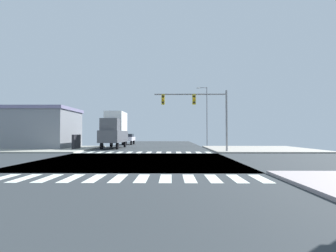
{
  "coord_description": "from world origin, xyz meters",
  "views": [
    {
      "loc": [
        2.47,
        -17.77,
        1.89
      ],
      "look_at": [
        2.12,
        11.5,
        2.82
      ],
      "focal_mm": 26.36,
      "sensor_mm": 36.0,
      "label": 1
    }
  ],
  "objects_px": {
    "sedan_leading_3": "(129,138)",
    "traffic_signal_mast": "(198,106)",
    "bank_building": "(16,128)",
    "street_lamp": "(206,111)",
    "box_truck_queued_1": "(115,129)"
  },
  "relations": [
    {
      "from": "sedan_leading_3",
      "to": "box_truck_queued_1",
      "type": "bearing_deg",
      "value": 90.0
    },
    {
      "from": "bank_building",
      "to": "box_truck_queued_1",
      "type": "xyz_separation_m",
      "value": [
        12.58,
        1.02,
        -0.06
      ]
    },
    {
      "from": "box_truck_queued_1",
      "to": "sedan_leading_3",
      "type": "xyz_separation_m",
      "value": [
        0.0,
        10.72,
        -1.45
      ]
    },
    {
      "from": "street_lamp",
      "to": "bank_building",
      "type": "relative_size",
      "value": 0.57
    },
    {
      "from": "sedan_leading_3",
      "to": "traffic_signal_mast",
      "type": "bearing_deg",
      "value": 119.49
    },
    {
      "from": "traffic_signal_mast",
      "to": "street_lamp",
      "type": "bearing_deg",
      "value": 78.96
    },
    {
      "from": "street_lamp",
      "to": "bank_building",
      "type": "height_order",
      "value": "street_lamp"
    },
    {
      "from": "traffic_signal_mast",
      "to": "bank_building",
      "type": "bearing_deg",
      "value": 164.44
    },
    {
      "from": "street_lamp",
      "to": "sedan_leading_3",
      "type": "height_order",
      "value": "street_lamp"
    },
    {
      "from": "street_lamp",
      "to": "box_truck_queued_1",
      "type": "distance_m",
      "value": 15.15
    },
    {
      "from": "bank_building",
      "to": "sedan_leading_3",
      "type": "xyz_separation_m",
      "value": [
        12.58,
        11.74,
        -1.5
      ]
    },
    {
      "from": "sedan_leading_3",
      "to": "street_lamp",
      "type": "bearing_deg",
      "value": 164.42
    },
    {
      "from": "street_lamp",
      "to": "traffic_signal_mast",
      "type": "bearing_deg",
      "value": -101.04
    },
    {
      "from": "traffic_signal_mast",
      "to": "sedan_leading_3",
      "type": "bearing_deg",
      "value": 119.49
    },
    {
      "from": "street_lamp",
      "to": "box_truck_queued_1",
      "type": "relative_size",
      "value": 1.31
    }
  ]
}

